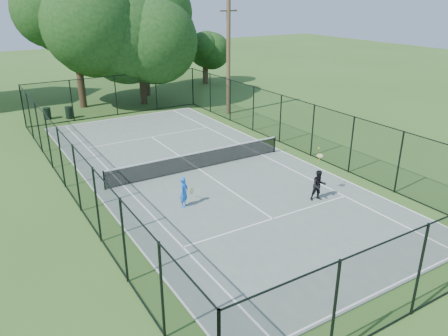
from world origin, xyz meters
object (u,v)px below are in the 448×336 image
trash_bin_left (47,113)px  tennis_net (198,160)px  player_blue (184,192)px  trash_bin_right (69,112)px  utility_pole (228,58)px  player_black (319,185)px

trash_bin_left → tennis_net: bearing=-71.8°
trash_bin_left → player_blue: (2.21, -18.04, 0.31)m
trash_bin_right → utility_pole: bearing=-24.5°
utility_pole → player_blue: size_ratio=5.99×
utility_pole → player_blue: (-10.01, -12.48, -3.43)m
trash_bin_right → player_black: bearing=-72.9°
tennis_net → trash_bin_left: tennis_net is taller
trash_bin_left → player_black: (7.59, -20.58, 0.33)m
tennis_net → trash_bin_right: 14.32m
trash_bin_left → player_black: player_black is taller
trash_bin_left → player_blue: size_ratio=0.62×
utility_pole → player_blue: utility_pole is taller
tennis_net → trash_bin_left: bearing=108.2°
utility_pole → player_black: size_ratio=3.59×
tennis_net → trash_bin_right: (-3.34, 13.92, -0.13)m
tennis_net → player_black: bearing=-65.0°
trash_bin_right → utility_pole: (10.79, -4.92, 3.72)m
tennis_net → player_blue: bearing=-126.5°
tennis_net → trash_bin_left: (-4.78, 14.56, -0.14)m
player_blue → player_black: size_ratio=0.60×
trash_bin_right → player_blue: player_blue is taller
player_blue → trash_bin_right: bearing=92.6°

